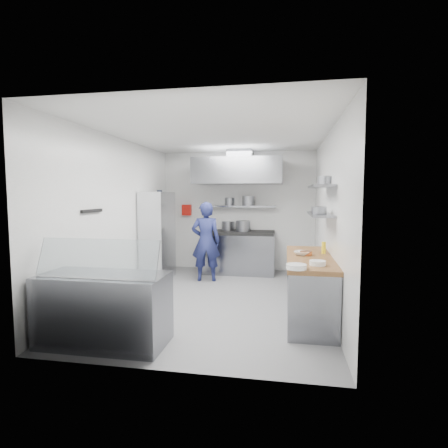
% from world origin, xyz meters
% --- Properties ---
extents(floor, '(5.00, 5.00, 0.00)m').
position_xyz_m(floor, '(0.00, 0.00, 0.00)').
color(floor, slate).
rests_on(floor, ground).
extents(ceiling, '(5.00, 5.00, 0.00)m').
position_xyz_m(ceiling, '(0.00, 0.00, 2.80)').
color(ceiling, silver).
rests_on(ceiling, wall_back).
extents(wall_back, '(3.60, 2.80, 0.02)m').
position_xyz_m(wall_back, '(0.00, 2.50, 1.40)').
color(wall_back, white).
rests_on(wall_back, floor).
extents(wall_front, '(3.60, 2.80, 0.02)m').
position_xyz_m(wall_front, '(0.00, -2.50, 1.40)').
color(wall_front, white).
rests_on(wall_front, floor).
extents(wall_left, '(2.80, 5.00, 0.02)m').
position_xyz_m(wall_left, '(-1.80, 0.00, 1.40)').
color(wall_left, white).
rests_on(wall_left, floor).
extents(wall_right, '(2.80, 5.00, 0.02)m').
position_xyz_m(wall_right, '(1.80, 0.00, 1.40)').
color(wall_right, white).
rests_on(wall_right, floor).
extents(gas_range, '(1.60, 0.80, 0.90)m').
position_xyz_m(gas_range, '(0.10, 2.10, 0.45)').
color(gas_range, gray).
rests_on(gas_range, floor).
extents(cooktop, '(1.57, 0.78, 0.06)m').
position_xyz_m(cooktop, '(0.10, 2.10, 0.93)').
color(cooktop, black).
rests_on(cooktop, gas_range).
extents(stock_pot_left, '(0.31, 0.31, 0.20)m').
position_xyz_m(stock_pot_left, '(-0.21, 2.36, 1.06)').
color(stock_pot_left, slate).
rests_on(stock_pot_left, cooktop).
extents(stock_pot_mid, '(0.33, 0.33, 0.24)m').
position_xyz_m(stock_pot_mid, '(0.17, 2.10, 1.08)').
color(stock_pot_mid, slate).
rests_on(stock_pot_mid, cooktop).
extents(over_range_shelf, '(1.60, 0.30, 0.04)m').
position_xyz_m(over_range_shelf, '(0.10, 2.34, 1.52)').
color(over_range_shelf, gray).
rests_on(over_range_shelf, wall_back).
extents(shelf_pot_a, '(0.25, 0.25, 0.18)m').
position_xyz_m(shelf_pot_a, '(-0.20, 2.54, 1.63)').
color(shelf_pot_a, slate).
rests_on(shelf_pot_a, over_range_shelf).
extents(shelf_pot_b, '(0.28, 0.28, 0.22)m').
position_xyz_m(shelf_pot_b, '(0.27, 2.25, 1.65)').
color(shelf_pot_b, slate).
rests_on(shelf_pot_b, over_range_shelf).
extents(extractor_hood, '(1.90, 1.15, 0.55)m').
position_xyz_m(extractor_hood, '(0.10, 1.93, 2.30)').
color(extractor_hood, gray).
rests_on(extractor_hood, wall_back).
extents(hood_duct, '(0.55, 0.55, 0.24)m').
position_xyz_m(hood_duct, '(0.10, 2.15, 2.68)').
color(hood_duct, slate).
rests_on(hood_duct, extractor_hood).
extents(red_firebox, '(0.22, 0.10, 0.26)m').
position_xyz_m(red_firebox, '(-1.25, 2.44, 1.42)').
color(red_firebox, red).
rests_on(red_firebox, wall_back).
extents(chef, '(0.66, 0.49, 1.65)m').
position_xyz_m(chef, '(-0.50, 1.24, 0.82)').
color(chef, navy).
rests_on(chef, floor).
extents(wire_rack, '(0.50, 0.90, 1.85)m').
position_xyz_m(wire_rack, '(-1.53, 1.19, 0.93)').
color(wire_rack, silver).
rests_on(wire_rack, floor).
extents(rack_bin_a, '(0.15, 0.19, 0.17)m').
position_xyz_m(rack_bin_a, '(-1.53, 1.01, 0.80)').
color(rack_bin_a, white).
rests_on(rack_bin_a, wire_rack).
extents(rack_bin_b, '(0.13, 0.16, 0.14)m').
position_xyz_m(rack_bin_b, '(-1.53, 1.39, 1.30)').
color(rack_bin_b, yellow).
rests_on(rack_bin_b, wire_rack).
extents(rack_jar, '(0.11, 0.11, 0.18)m').
position_xyz_m(rack_jar, '(-1.48, 1.21, 1.80)').
color(rack_jar, black).
rests_on(rack_jar, wire_rack).
extents(knife_strip, '(0.04, 0.55, 0.05)m').
position_xyz_m(knife_strip, '(-1.78, -0.90, 1.55)').
color(knife_strip, black).
rests_on(knife_strip, wall_left).
extents(prep_counter_base, '(0.62, 2.00, 0.84)m').
position_xyz_m(prep_counter_base, '(1.48, -0.60, 0.42)').
color(prep_counter_base, gray).
rests_on(prep_counter_base, floor).
extents(prep_counter_top, '(0.65, 2.04, 0.06)m').
position_xyz_m(prep_counter_top, '(1.48, -0.60, 0.87)').
color(prep_counter_top, brown).
rests_on(prep_counter_top, prep_counter_base).
extents(plate_stack_a, '(0.25, 0.25, 0.06)m').
position_xyz_m(plate_stack_a, '(1.26, -1.53, 0.93)').
color(plate_stack_a, white).
rests_on(plate_stack_a, prep_counter_top).
extents(plate_stack_b, '(0.20, 0.20, 0.06)m').
position_xyz_m(plate_stack_b, '(1.54, -1.25, 0.93)').
color(plate_stack_b, white).
rests_on(plate_stack_b, prep_counter_top).
extents(copper_pan, '(0.18, 0.18, 0.06)m').
position_xyz_m(copper_pan, '(1.43, -0.51, 0.93)').
color(copper_pan, '#C26836').
rests_on(copper_pan, prep_counter_top).
extents(squeeze_bottle, '(0.06, 0.06, 0.18)m').
position_xyz_m(squeeze_bottle, '(1.71, -0.32, 0.99)').
color(squeeze_bottle, yellow).
rests_on(squeeze_bottle, prep_counter_top).
extents(mixing_bowl, '(0.30, 0.30, 0.06)m').
position_xyz_m(mixing_bowl, '(1.38, -0.52, 0.93)').
color(mixing_bowl, white).
rests_on(mixing_bowl, prep_counter_top).
extents(wall_shelf_lower, '(0.30, 1.30, 0.04)m').
position_xyz_m(wall_shelf_lower, '(1.64, -0.30, 1.50)').
color(wall_shelf_lower, gray).
rests_on(wall_shelf_lower, wall_right).
extents(wall_shelf_upper, '(0.30, 1.30, 0.04)m').
position_xyz_m(wall_shelf_upper, '(1.64, -0.30, 1.92)').
color(wall_shelf_upper, gray).
rests_on(wall_shelf_upper, wall_right).
extents(shelf_pot_c, '(0.22, 0.22, 0.10)m').
position_xyz_m(shelf_pot_c, '(1.61, -0.46, 1.57)').
color(shelf_pot_c, slate).
rests_on(shelf_pot_c, wall_shelf_lower).
extents(shelf_pot_d, '(0.24, 0.24, 0.14)m').
position_xyz_m(shelf_pot_d, '(1.73, -0.17, 2.01)').
color(shelf_pot_d, slate).
rests_on(shelf_pot_d, wall_shelf_upper).
extents(display_case, '(1.50, 0.70, 0.85)m').
position_xyz_m(display_case, '(-1.00, -2.00, 0.42)').
color(display_case, gray).
rests_on(display_case, floor).
extents(display_glass, '(1.47, 0.19, 0.42)m').
position_xyz_m(display_glass, '(-1.00, -2.12, 1.07)').
color(display_glass, silver).
rests_on(display_glass, display_case).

